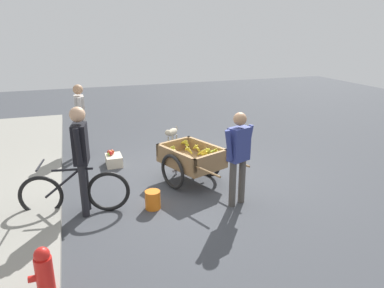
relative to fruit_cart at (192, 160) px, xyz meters
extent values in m
plane|color=#3D3F44|center=(-0.04, 0.00, -0.44)|extent=(24.00, 24.00, 0.00)
cube|color=#937047|center=(0.00, 0.01, -0.04)|extent=(1.32, 1.14, 0.10)
cube|color=#937047|center=(0.49, 0.20, 0.13)|extent=(0.35, 0.77, 0.24)
cube|color=#937047|center=(-0.48, -0.18, 0.13)|extent=(0.35, 0.77, 0.24)
cube|color=#937047|center=(-0.13, 0.36, 0.13)|extent=(1.05, 0.46, 0.24)
cube|color=#937047|center=(0.14, -0.33, 0.13)|extent=(1.05, 0.46, 0.24)
torus|color=black|center=(-0.16, 0.42, -0.12)|extent=(0.62, 0.29, 0.64)
torus|color=black|center=(0.16, -0.40, -0.12)|extent=(0.62, 0.29, 0.64)
cylinder|color=#9E9EA8|center=(0.00, 0.01, -0.12)|extent=(0.36, 0.83, 0.04)
cylinder|color=#937047|center=(-0.89, 0.03, 0.11)|extent=(0.53, 0.23, 0.04)
cylinder|color=#937047|center=(-0.64, -0.61, 0.11)|extent=(0.53, 0.23, 0.04)
cylinder|color=#9E9EA8|center=(0.44, 0.18, -0.27)|extent=(0.04, 0.04, 0.35)
ellipsoid|color=gold|center=(-0.24, -0.27, 0.17)|extent=(0.18, 0.08, 0.13)
ellipsoid|color=gold|center=(-0.23, -0.26, 0.18)|extent=(0.17, 0.16, 0.09)
ellipsoid|color=gold|center=(-0.21, -0.25, 0.19)|extent=(0.17, 0.15, 0.09)
ellipsoid|color=gold|center=(-0.20, -0.24, 0.20)|extent=(0.17, 0.04, 0.15)
ellipsoid|color=gold|center=(0.18, -0.01, 0.12)|extent=(0.16, 0.14, 0.15)
ellipsoid|color=gold|center=(0.20, 0.01, 0.13)|extent=(0.19, 0.11, 0.05)
ellipsoid|color=gold|center=(0.21, 0.02, 0.14)|extent=(0.18, 0.09, 0.13)
ellipsoid|color=gold|center=(0.17, 0.29, 0.16)|extent=(0.18, 0.09, 0.14)
ellipsoid|color=gold|center=(0.18, 0.30, 0.17)|extent=(0.18, 0.13, 0.10)
ellipsoid|color=gold|center=(0.19, 0.31, 0.18)|extent=(0.18, 0.06, 0.05)
ellipsoid|color=gold|center=(0.20, 0.32, 0.19)|extent=(0.19, 0.11, 0.11)
ellipsoid|color=gold|center=(0.20, 0.33, 0.20)|extent=(0.17, 0.14, 0.14)
ellipsoid|color=gold|center=(-0.14, -0.26, 0.05)|extent=(0.16, 0.14, 0.15)
ellipsoid|color=gold|center=(-0.12, -0.25, 0.06)|extent=(0.19, 0.09, 0.05)
ellipsoid|color=gold|center=(-0.11, -0.24, 0.07)|extent=(0.17, 0.13, 0.14)
ellipsoid|color=gold|center=(-0.19, -0.20, 0.16)|extent=(0.17, 0.13, 0.14)
ellipsoid|color=gold|center=(-0.18, -0.19, 0.17)|extent=(0.17, 0.16, 0.09)
ellipsoid|color=gold|center=(-0.17, -0.17, 0.18)|extent=(0.18, 0.13, 0.09)
ellipsoid|color=gold|center=(-0.15, -0.16, 0.19)|extent=(0.17, 0.11, 0.14)
ellipsoid|color=gold|center=(0.44, -0.03, 0.16)|extent=(0.18, 0.05, 0.12)
ellipsoid|color=gold|center=(0.45, -0.03, 0.17)|extent=(0.18, 0.14, 0.10)
ellipsoid|color=gold|center=(0.46, -0.01, 0.18)|extent=(0.19, 0.12, 0.05)
ellipsoid|color=gold|center=(0.46, -0.01, 0.19)|extent=(0.18, 0.14, 0.09)
ellipsoid|color=gold|center=(0.47, 0.00, 0.20)|extent=(0.17, 0.14, 0.13)
ellipsoid|color=gold|center=(-0.15, -0.27, 0.18)|extent=(0.16, 0.13, 0.16)
ellipsoid|color=gold|center=(-0.13, -0.26, 0.19)|extent=(0.18, 0.13, 0.05)
ellipsoid|color=gold|center=(-0.11, -0.24, 0.20)|extent=(0.18, 0.11, 0.14)
ellipsoid|color=gold|center=(-0.26, -0.35, 0.17)|extent=(0.16, 0.15, 0.13)
ellipsoid|color=gold|center=(-0.25, -0.34, 0.18)|extent=(0.19, 0.08, 0.09)
ellipsoid|color=gold|center=(-0.24, -0.33, 0.19)|extent=(0.19, 0.10, 0.08)
ellipsoid|color=gold|center=(-0.23, -0.32, 0.20)|extent=(0.18, 0.05, 0.13)
ellipsoid|color=gold|center=(0.03, -0.23, 0.05)|extent=(0.18, 0.08, 0.14)
ellipsoid|color=gold|center=(0.04, -0.22, 0.06)|extent=(0.19, 0.12, 0.09)
ellipsoid|color=gold|center=(0.06, -0.21, 0.07)|extent=(0.18, 0.12, 0.09)
ellipsoid|color=gold|center=(0.07, -0.20, 0.08)|extent=(0.16, 0.14, 0.14)
ellipsoid|color=gold|center=(0.27, 0.34, 0.08)|extent=(0.17, 0.11, 0.15)
ellipsoid|color=gold|center=(0.28, 0.35, 0.09)|extent=(0.18, 0.13, 0.08)
ellipsoid|color=gold|center=(0.30, 0.36, 0.10)|extent=(0.17, 0.16, 0.09)
ellipsoid|color=gold|center=(0.31, 0.37, 0.11)|extent=(0.16, 0.14, 0.14)
ellipsoid|color=gold|center=(-0.27, -0.38, 0.18)|extent=(0.18, 0.10, 0.14)
ellipsoid|color=gold|center=(-0.27, -0.37, 0.19)|extent=(0.19, 0.11, 0.11)
ellipsoid|color=gold|center=(-0.26, -0.36, 0.20)|extent=(0.18, 0.13, 0.05)
ellipsoid|color=gold|center=(-0.25, -0.35, 0.21)|extent=(0.19, 0.09, 0.10)
ellipsoid|color=gold|center=(-0.24, -0.34, 0.22)|extent=(0.18, 0.10, 0.14)
ellipsoid|color=gold|center=(0.21, -0.18, 0.13)|extent=(0.17, 0.10, 0.15)
ellipsoid|color=gold|center=(0.23, -0.17, 0.14)|extent=(0.18, 0.07, 0.05)
ellipsoid|color=gold|center=(0.25, -0.16, 0.15)|extent=(0.17, 0.11, 0.14)
cylinder|color=#4C4742|center=(-1.11, -0.30, -0.06)|extent=(0.11, 0.11, 0.76)
cylinder|color=#4C4742|center=(-1.03, -0.51, -0.06)|extent=(0.11, 0.11, 0.76)
cube|color=navy|center=(-1.07, -0.41, 0.59)|extent=(0.31, 0.39, 0.54)
sphere|color=tan|center=(-1.07, -0.41, 0.99)|extent=(0.21, 0.21, 0.21)
cylinder|color=navy|center=(-1.15, -0.20, 0.62)|extent=(0.08, 0.15, 0.49)
cylinder|color=navy|center=(-0.99, -0.61, 0.62)|extent=(0.08, 0.15, 0.49)
torus|color=black|center=(-0.46, 2.57, -0.11)|extent=(0.17, 0.66, 0.66)
torus|color=black|center=(-0.64, 1.59, -0.11)|extent=(0.17, 0.66, 0.66)
cylinder|color=black|center=(-0.55, 2.08, 0.29)|extent=(0.14, 0.60, 0.04)
cylinder|color=black|center=(-0.57, 1.96, 0.11)|extent=(0.05, 0.11, 0.45)
cylinder|color=black|center=(-0.52, 2.26, 0.06)|extent=(0.13, 0.53, 0.43)
ellipsoid|color=black|center=(-0.57, 1.94, 0.38)|extent=(0.20, 0.08, 0.06)
cylinder|color=black|center=(-0.47, 2.53, 0.39)|extent=(0.46, 0.11, 0.03)
cylinder|color=black|center=(-0.68, 1.95, -0.02)|extent=(0.11, 0.11, 0.84)
cylinder|color=black|center=(-0.47, 1.92, -0.02)|extent=(0.11, 0.11, 0.84)
cube|color=black|center=(-0.58, 1.93, 0.69)|extent=(0.37, 0.26, 0.59)
sphere|color=tan|center=(-0.58, 1.93, 1.13)|extent=(0.23, 0.23, 0.23)
cylinder|color=black|center=(-0.79, 1.97, 0.72)|extent=(0.08, 0.10, 0.54)
cylinder|color=black|center=(-0.36, 1.90, 0.72)|extent=(0.08, 0.08, 0.53)
ellipsoid|color=beige|center=(2.42, -0.31, -0.17)|extent=(0.45, 0.42, 0.18)
sphere|color=beige|center=(2.22, -0.14, -0.11)|extent=(0.14, 0.14, 0.14)
cylinder|color=beige|center=(2.63, -0.50, -0.13)|extent=(0.10, 0.09, 0.12)
cylinder|color=beige|center=(2.29, -0.27, -0.35)|extent=(0.04, 0.04, 0.18)
cylinder|color=beige|center=(2.36, -0.19, -0.35)|extent=(0.04, 0.04, 0.18)
cylinder|color=beige|center=(2.49, -0.44, -0.35)|extent=(0.04, 0.04, 0.18)
cylinder|color=beige|center=(2.56, -0.36, -0.35)|extent=(0.04, 0.04, 0.18)
cylinder|color=red|center=(-2.45, 2.43, -0.17)|extent=(0.18, 0.18, 0.55)
sphere|color=red|center=(-2.45, 2.43, 0.15)|extent=(0.16, 0.16, 0.16)
cylinder|color=red|center=(-2.34, 2.43, -0.11)|extent=(0.10, 0.07, 0.07)
cylinder|color=red|center=(-2.45, 2.54, -0.11)|extent=(0.07, 0.10, 0.07)
cylinder|color=orange|center=(-0.78, 0.93, -0.29)|extent=(0.25, 0.25, 0.30)
cube|color=beige|center=(1.32, 1.28, -0.33)|extent=(0.44, 0.32, 0.22)
sphere|color=red|center=(1.33, 1.34, -0.17)|extent=(0.10, 0.10, 0.10)
sphere|color=#B23319|center=(1.41, 1.29, -0.17)|extent=(0.10, 0.10, 0.10)
sphere|color=#99BF33|center=(1.37, 1.33, -0.17)|extent=(0.09, 0.09, 0.09)
sphere|color=red|center=(1.44, 1.35, -0.18)|extent=(0.08, 0.08, 0.08)
sphere|color=#99BF33|center=(1.33, 1.36, -0.18)|extent=(0.08, 0.08, 0.08)
cylinder|color=black|center=(2.09, 1.84, -0.05)|extent=(0.11, 0.11, 0.79)
cylinder|color=black|center=(2.31, 1.84, -0.05)|extent=(0.11, 0.11, 0.79)
cube|color=#B7B2AD|center=(2.20, 1.84, 0.63)|extent=(0.34, 0.21, 0.56)
sphere|color=tan|center=(2.20, 1.84, 1.05)|extent=(0.21, 0.21, 0.21)
cylinder|color=#B7B2AD|center=(1.98, 1.83, 0.66)|extent=(0.08, 0.10, 0.51)
cylinder|color=#B7B2AD|center=(2.42, 1.84, 0.66)|extent=(0.08, 0.16, 0.51)
camera|label=1|loc=(-5.83, 2.00, 2.32)|focal=33.47mm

